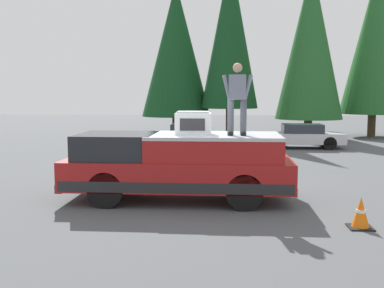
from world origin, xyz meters
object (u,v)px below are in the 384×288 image
object	(u,v)px
pickup_truck	(179,165)
parked_car_navy	(190,136)
compressor_unit	(193,123)
parked_car_silver	(300,136)
person_on_truck_bed	(237,97)
traffic_cone	(361,214)

from	to	relation	value
pickup_truck	parked_car_navy	world-z (taller)	pickup_truck
pickup_truck	parked_car_navy	distance (m)	11.04
compressor_unit	parked_car_silver	size ratio (longest dim) A/B	0.20
pickup_truck	parked_car_silver	size ratio (longest dim) A/B	1.35
pickup_truck	person_on_truck_bed	size ratio (longest dim) A/B	3.28
parked_car_silver	pickup_truck	bearing A→B (deg)	157.38
pickup_truck	person_on_truck_bed	bearing A→B (deg)	-100.11
parked_car_navy	pickup_truck	bearing A→B (deg)	-176.70
parked_car_navy	traffic_cone	distance (m)	13.83
parked_car_silver	person_on_truck_bed	bearing A→B (deg)	164.05
compressor_unit	pickup_truck	bearing A→B (deg)	73.02
compressor_unit	traffic_cone	xyz separation A→B (m)	(-1.97, -3.44, -1.64)
pickup_truck	person_on_truck_bed	xyz separation A→B (m)	(-0.25, -1.41, 1.68)
person_on_truck_bed	parked_car_silver	xyz separation A→B (m)	(11.61, -3.32, -1.97)
parked_car_silver	traffic_cone	distance (m)	13.48
parked_car_silver	traffic_cone	world-z (taller)	parked_car_silver
parked_car_silver	parked_car_navy	xyz separation A→B (m)	(-0.35, 5.37, 0.00)
traffic_cone	parked_car_navy	bearing A→B (deg)	18.74
person_on_truck_bed	traffic_cone	bearing A→B (deg)	-127.35
pickup_truck	compressor_unit	world-z (taller)	compressor_unit
compressor_unit	parked_car_silver	distance (m)	12.35
compressor_unit	parked_car_silver	world-z (taller)	compressor_unit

